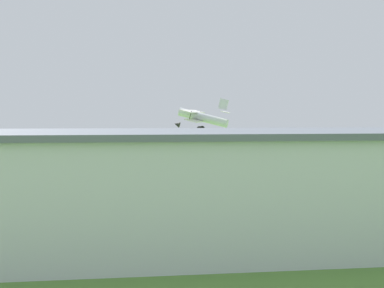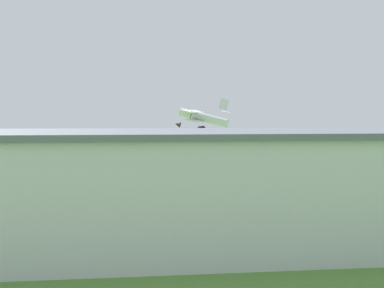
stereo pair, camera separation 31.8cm
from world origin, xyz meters
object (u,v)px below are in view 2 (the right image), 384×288
biplane (201,117)px  person_beside_truck (290,190)px  hangar (164,189)px  windsock (236,135)px

biplane → person_beside_truck: 21.89m
hangar → biplane: (-9.25, -35.98, 3.93)m
biplane → person_beside_truck: size_ratio=6.28×
hangar → biplane: biplane is taller
biplane → person_beside_truck: biplane is taller
biplane → windsock: (-5.49, -3.43, -2.43)m
biplane → windsock: bearing=-148.0°
hangar → windsock: size_ratio=7.07×
hangar → person_beside_truck: size_ratio=25.69×
hangar → biplane: bearing=-104.4°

